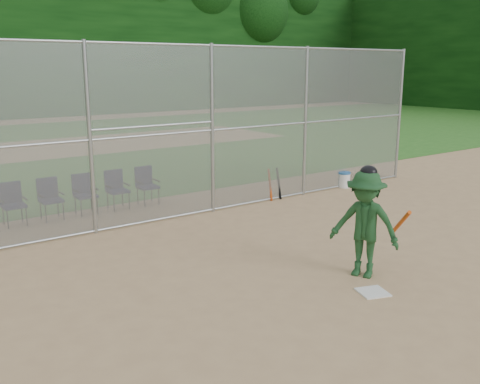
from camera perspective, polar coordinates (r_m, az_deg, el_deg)
ground at (r=8.90m, az=9.66°, el=-9.91°), size 100.00×100.00×0.00m
grass_strip at (r=24.63m, az=-21.80°, el=4.19°), size 100.00×100.00×0.00m
dirt_patch_far at (r=24.63m, az=-21.80°, el=4.20°), size 24.00×24.00×0.00m
backstop_fence at (r=12.28m, az=-6.93°, el=6.57°), size 16.09×0.09×4.00m
treeline at (r=26.41m, az=-24.01°, el=16.54°), size 81.00×60.00×11.00m
home_plate at (r=8.81m, az=13.98°, el=-10.33°), size 0.55×0.55×0.02m
batter_at_plate at (r=9.15m, az=13.17°, el=-3.31°), size 1.14×1.39×1.90m
water_cooler at (r=16.00m, az=11.03°, el=1.31°), size 0.37×0.37×0.46m
spare_bats at (r=14.26m, az=3.69°, el=0.86°), size 0.36×0.24×0.85m
chair_1 at (r=12.90m, az=-22.99°, el=-1.26°), size 0.54×0.52×0.96m
chair_2 at (r=13.09m, az=-19.50°, el=-0.75°), size 0.54×0.52×0.96m
chair_3 at (r=13.34m, az=-16.14°, el=-0.27°), size 0.54×0.52×0.96m
chair_4 at (r=13.63m, az=-12.90°, el=0.21°), size 0.54×0.52×0.96m
chair_5 at (r=13.96m, az=-9.81°, el=0.65°), size 0.54×0.52×0.96m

